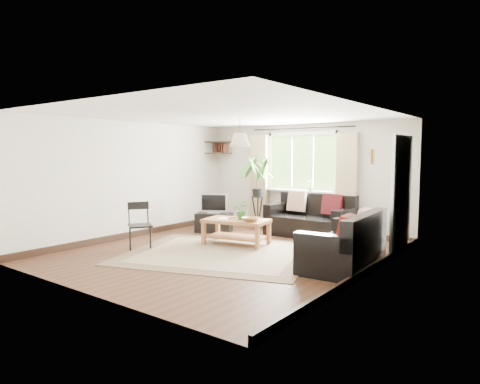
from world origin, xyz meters
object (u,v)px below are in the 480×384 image
Objects in this scene: folding_chair at (140,226)px; sofa_back at (310,217)px; sofa_right at (343,241)px; tv_stand at (214,222)px; coffee_table at (236,232)px; palm_stand at (258,193)px.

sofa_back is at bearing 0.24° from folding_chair.
folding_chair reaches higher than sofa_right.
sofa_right is 2.21× the size of tv_stand.
palm_stand is (-0.61, 1.60, 0.59)m from coffee_table.
palm_stand is (0.62, 0.81, 0.63)m from tv_stand.
sofa_right is at bearing -49.17° from sofa_back.
sofa_right reaches higher than tv_stand.
palm_stand is 1.95× the size of folding_chair.
sofa_back is 1.06× the size of palm_stand.
folding_chair is at bearing -100.20° from palm_stand.
palm_stand reaches higher than sofa_right.
tv_stand is 0.91× the size of folding_chair.
tv_stand is (-3.51, 1.06, -0.20)m from sofa_right.
palm_stand is at bearing -126.73° from sofa_right.
tv_stand is 0.47× the size of palm_stand.
folding_chair is (-3.42, -1.11, 0.02)m from sofa_right.
sofa_right is 3.47m from palm_stand.
palm_stand is (-1.33, -0.00, 0.42)m from sofa_back.
tv_stand is 1.20m from palm_stand.
sofa_back is at bearing 0.11° from palm_stand.
coffee_table is 1.42× the size of folding_chair.
palm_stand is at bearing -178.79° from sofa_back.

